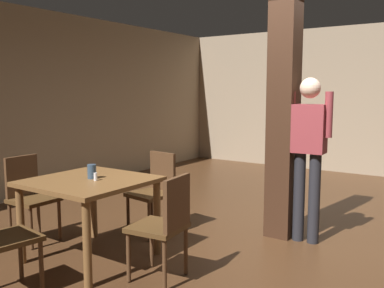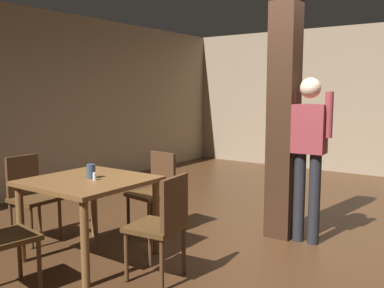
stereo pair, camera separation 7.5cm
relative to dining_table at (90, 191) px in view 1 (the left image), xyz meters
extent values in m
plane|color=#422816|center=(1.38, 1.29, -0.65)|extent=(10.80, 10.80, 0.00)
cube|color=gray|center=(1.38, 5.79, 0.75)|extent=(8.00, 0.10, 2.80)
cube|color=gray|center=(-2.62, 1.29, 0.75)|extent=(0.10, 9.00, 2.80)
cube|color=#382114|center=(1.22, 1.63, 0.75)|extent=(0.28, 0.28, 2.80)
cube|color=brown|center=(0.00, 0.00, 0.10)|extent=(1.03, 1.03, 0.04)
cylinder|color=brown|center=(0.44, 0.44, -0.29)|extent=(0.07, 0.07, 0.73)
cylinder|color=brown|center=(-0.44, 0.44, -0.29)|extent=(0.07, 0.07, 0.73)
cylinder|color=brown|center=(0.44, -0.44, -0.29)|extent=(0.07, 0.07, 0.73)
cylinder|color=brown|center=(-0.44, -0.44, -0.29)|extent=(0.07, 0.07, 0.73)
cube|color=#4C3319|center=(0.80, 0.01, -0.20)|extent=(0.47, 0.47, 0.04)
cube|color=#4C301C|center=(0.99, 0.03, 0.02)|extent=(0.08, 0.38, 0.45)
cylinder|color=#4C301C|center=(0.65, -0.18, -0.43)|extent=(0.04, 0.04, 0.43)
cylinder|color=#4C301C|center=(0.60, 0.17, -0.43)|extent=(0.04, 0.04, 0.43)
cylinder|color=#4C301C|center=(0.99, -0.14, -0.43)|extent=(0.04, 0.04, 0.43)
cylinder|color=#4C301C|center=(0.95, 0.21, -0.43)|extent=(0.04, 0.04, 0.43)
cube|color=#4C3319|center=(0.01, 0.85, -0.20)|extent=(0.47, 0.47, 0.04)
cube|color=#4C301C|center=(0.04, 1.04, 0.02)|extent=(0.38, 0.09, 0.45)
cylinder|color=#4C301C|center=(0.16, 0.66, -0.43)|extent=(0.04, 0.04, 0.43)
cylinder|color=#4C301C|center=(-0.18, 0.71, -0.43)|extent=(0.04, 0.04, 0.43)
cylinder|color=#4C301C|center=(0.21, 1.00, -0.43)|extent=(0.04, 0.04, 0.43)
cylinder|color=#4C301C|center=(-0.13, 1.05, -0.43)|extent=(0.04, 0.04, 0.43)
cube|color=#4C3319|center=(-0.84, -0.02, -0.20)|extent=(0.43, 0.43, 0.04)
cube|color=#4C301C|center=(-1.03, -0.02, 0.02)|extent=(0.04, 0.38, 0.45)
cylinder|color=#4C301C|center=(-0.67, 0.16, -0.43)|extent=(0.04, 0.04, 0.43)
cylinder|color=#4C301C|center=(-0.66, -0.19, -0.43)|extent=(0.04, 0.04, 0.43)
cylinder|color=#4C301C|center=(-1.02, 0.15, -0.43)|extent=(0.04, 0.04, 0.43)
cylinder|color=#4C301C|center=(-1.01, -0.20, -0.43)|extent=(0.04, 0.04, 0.43)
cube|color=#4C3319|center=(0.02, -0.86, -0.20)|extent=(0.48, 0.48, 0.04)
cylinder|color=#4C301C|center=(-0.13, -0.66, -0.43)|extent=(0.04, 0.04, 0.43)
cylinder|color=#4C301C|center=(0.21, -0.71, -0.43)|extent=(0.04, 0.04, 0.43)
cylinder|color=#33475B|center=(0.00, 0.03, 0.18)|extent=(0.08, 0.08, 0.13)
cylinder|color=silver|center=(0.10, -0.01, 0.15)|extent=(0.03, 0.03, 0.07)
cube|color=maroon|center=(1.52, 1.60, 0.55)|extent=(0.35, 0.22, 0.50)
sphere|color=beige|center=(1.52, 1.60, 0.96)|extent=(0.22, 0.22, 0.21)
cylinder|color=#232328|center=(1.60, 1.61, -0.18)|extent=(0.13, 0.13, 0.95)
cylinder|color=#232328|center=(1.44, 1.60, -0.18)|extent=(0.13, 0.13, 0.95)
cylinder|color=maroon|center=(1.71, 1.61, 0.70)|extent=(0.08, 0.08, 0.46)
cylinder|color=maroon|center=(1.32, 1.59, 0.70)|extent=(0.08, 0.08, 0.46)
camera|label=1|loc=(3.00, -2.68, 0.94)|focal=40.00mm
camera|label=2|loc=(3.06, -2.64, 0.94)|focal=40.00mm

